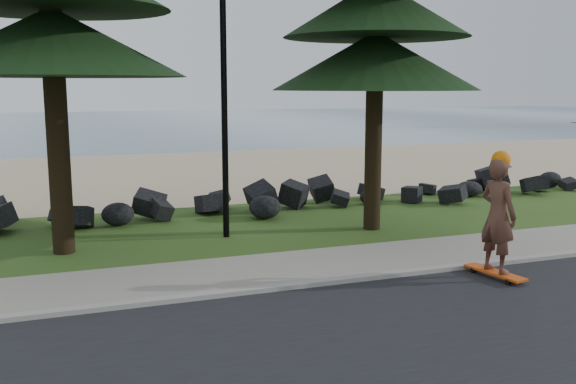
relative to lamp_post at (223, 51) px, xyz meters
The scene contains 9 objects.
ground 5.23m from the lamp_post, 90.00° to the right, with size 160.00×160.00×0.00m, color #344D18.
road 8.74m from the lamp_post, 90.00° to the right, with size 160.00×7.00×0.02m, color black.
kerb 5.79m from the lamp_post, 90.00° to the right, with size 160.00×0.20×0.10m, color #9D978D.
sidewalk 5.08m from the lamp_post, 90.00° to the right, with size 160.00×2.00×0.08m, color gray.
beach_sand 12.03m from the lamp_post, 90.00° to the left, with size 160.00×15.00×0.01m, color tan.
ocean 47.98m from the lamp_post, 90.00° to the left, with size 160.00×58.00×0.01m, color #3A5E6F.
seawall_boulders 4.78m from the lamp_post, 90.00° to the left, with size 60.00×2.40×1.10m, color black, non-canonical shape.
lamp_post is the anchor object (origin of this frame).
skateboarder 6.73m from the lamp_post, 52.68° to the right, with size 0.60×1.25×2.27m.
Camera 1 is at (-3.63, -10.65, 3.39)m, focal length 40.00 mm.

